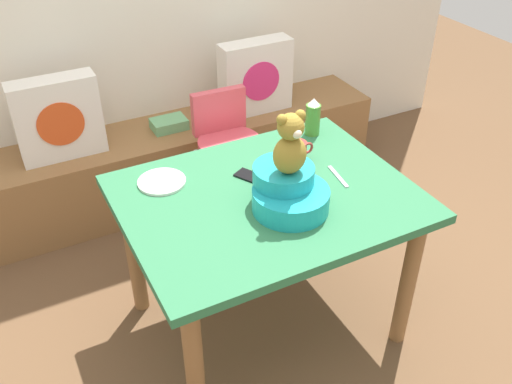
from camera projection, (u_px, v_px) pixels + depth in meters
The scene contains 14 objects.
ground_plane at pixel (266, 321), 2.71m from camera, with size 8.00×8.00×0.00m, color brown.
window_bench at pixel (173, 162), 3.45m from camera, with size 2.60×0.44×0.46m, color olive.
pillow_floral_left at pixel (58, 118), 2.95m from camera, with size 0.44×0.15×0.44m.
pillow_floral_right at pixel (256, 77), 3.39m from camera, with size 0.44×0.15×0.44m.
book_stack at pixel (170, 124), 3.31m from camera, with size 0.20×0.14×0.06m, color #6AB378.
dining_table at pixel (267, 216), 2.35m from camera, with size 1.17×0.91×0.74m.
highchair at pixel (229, 146), 3.04m from camera, with size 0.34×0.46×0.79m.
infant_seat_teal at pixel (288, 191), 2.18m from camera, with size 0.30×0.33×0.16m.
teddy_bear at pixel (290, 145), 2.06m from camera, with size 0.13×0.12×0.25m.
ketchup_bottle at pixel (313, 117), 2.65m from camera, with size 0.07×0.07×0.18m.
coffee_mug at pixel (298, 152), 2.47m from camera, with size 0.12×0.08×0.09m.
dinner_plate_near at pixel (162, 182), 2.35m from camera, with size 0.20×0.20×0.01m, color white.
cell_phone at pixel (252, 177), 2.38m from camera, with size 0.07×0.14×0.01m, color black.
table_fork at pixel (338, 177), 2.38m from camera, with size 0.02×0.17×0.01m, color silver.
Camera 1 is at (-0.90, -1.64, 2.05)m, focal length 39.68 mm.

